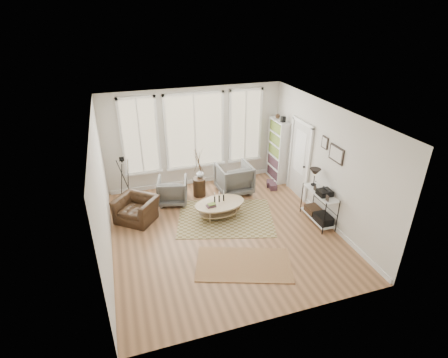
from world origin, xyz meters
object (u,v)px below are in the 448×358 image
object	(u,v)px
armchair_left	(172,191)
accent_chair	(136,209)
low_shelf	(319,204)
coffee_table	(220,206)
bookcase	(278,150)
side_table	(199,173)
armchair_right	(234,178)

from	to	relation	value
armchair_left	accent_chair	bearing A→B (deg)	43.78
accent_chair	armchair_left	bearing A→B (deg)	68.32
low_shelf	coffee_table	distance (m)	2.48
bookcase	accent_chair	world-z (taller)	bookcase
low_shelf	coffee_table	size ratio (longest dim) A/B	0.94
accent_chair	bookcase	bearing A→B (deg)	51.86
coffee_table	armchair_left	size ratio (longest dim) A/B	1.75
low_shelf	accent_chair	size ratio (longest dim) A/B	1.38
bookcase	accent_chair	bearing A→B (deg)	-166.41
armchair_left	side_table	distance (m)	0.88
armchair_left	armchair_right	world-z (taller)	armchair_right
bookcase	low_shelf	size ratio (longest dim) A/B	1.58
coffee_table	accent_chair	size ratio (longest dim) A/B	1.46
armchair_right	accent_chair	world-z (taller)	armchair_right
coffee_table	side_table	size ratio (longest dim) A/B	0.93
side_table	accent_chair	bearing A→B (deg)	-157.66
armchair_right	side_table	size ratio (longest dim) A/B	0.64
coffee_table	armchair_left	distance (m)	1.50
armchair_left	armchair_right	xyz separation A→B (m)	(1.80, 0.06, 0.07)
armchair_left	accent_chair	size ratio (longest dim) A/B	0.84
bookcase	coffee_table	distance (m)	2.89
coffee_table	armchair_right	size ratio (longest dim) A/B	1.45
bookcase	armchair_left	distance (m)	3.42
low_shelf	side_table	bearing A→B (deg)	138.45
coffee_table	side_table	world-z (taller)	side_table
side_table	accent_chair	size ratio (longest dim) A/B	1.57
bookcase	armchair_right	xyz separation A→B (m)	(-1.54, -0.41, -0.52)
armchair_right	armchair_left	bearing A→B (deg)	-0.74
low_shelf	side_table	world-z (taller)	side_table
bookcase	coffee_table	world-z (taller)	bookcase
bookcase	armchair_right	world-z (taller)	bookcase
armchair_left	accent_chair	xyz separation A→B (m)	(-1.02, -0.59, -0.05)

